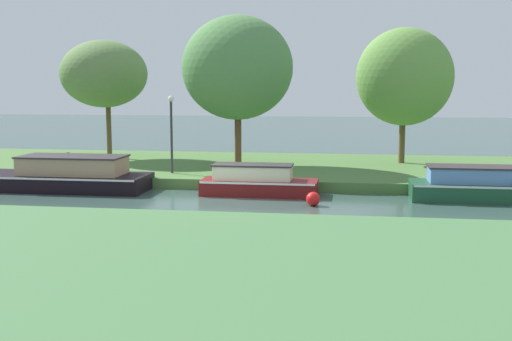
% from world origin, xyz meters
% --- Properties ---
extents(ground_plane, '(120.00, 120.00, 0.00)m').
position_xyz_m(ground_plane, '(0.00, 0.00, 0.00)').
color(ground_plane, '#375049').
extents(riverbank_far, '(72.00, 10.00, 0.40)m').
position_xyz_m(riverbank_far, '(0.00, 7.00, 0.20)').
color(riverbank_far, '#4D753A').
rests_on(riverbank_far, ground_plane).
extents(riverbank_near, '(72.00, 10.00, 0.40)m').
position_xyz_m(riverbank_near, '(0.00, -9.00, 0.20)').
color(riverbank_near, '#477644').
rests_on(riverbank_near, ground_plane).
extents(black_barge, '(7.01, 2.22, 1.33)m').
position_xyz_m(black_barge, '(-6.20, 1.20, 0.53)').
color(black_barge, black).
rests_on(black_barge, ground_plane).
extents(forest_narrowboat, '(4.11, 1.70, 1.21)m').
position_xyz_m(forest_narrowboat, '(8.96, 1.20, 0.54)').
color(forest_narrowboat, '#1C4C2F').
rests_on(forest_narrowboat, ground_plane).
extents(maroon_cruiser, '(4.23, 1.45, 1.14)m').
position_xyz_m(maroon_cruiser, '(1.34, 1.20, 0.48)').
color(maroon_cruiser, maroon).
rests_on(maroon_cruiser, ground_plane).
extents(willow_tree_left, '(4.17, 4.30, 5.75)m').
position_xyz_m(willow_tree_left, '(-7.21, 8.20, 4.52)').
color(willow_tree_left, brown).
rests_on(willow_tree_left, riverbank_far).
extents(willow_tree_centre, '(4.91, 4.49, 6.63)m').
position_xyz_m(willow_tree_centre, '(-0.31, 6.34, 4.74)').
color(willow_tree_centre, brown).
rests_on(willow_tree_centre, riverbank_far).
extents(willow_tree_right, '(4.35, 3.65, 6.16)m').
position_xyz_m(willow_tree_right, '(7.03, 8.16, 4.35)').
color(willow_tree_right, brown).
rests_on(willow_tree_right, riverbank_far).
extents(lamp_post, '(0.24, 0.24, 3.16)m').
position_xyz_m(lamp_post, '(-2.56, 3.60, 2.37)').
color(lamp_post, '#333338').
rests_on(lamp_post, riverbank_far).
extents(mooring_post_near, '(0.13, 0.13, 0.87)m').
position_xyz_m(mooring_post_near, '(-6.69, 2.80, 0.83)').
color(mooring_post_near, '#4F3627').
rests_on(mooring_post_near, riverbank_far).
extents(channel_buoy, '(0.47, 0.47, 0.47)m').
position_xyz_m(channel_buoy, '(3.49, -0.64, 0.24)').
color(channel_buoy, red).
rests_on(channel_buoy, ground_plane).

